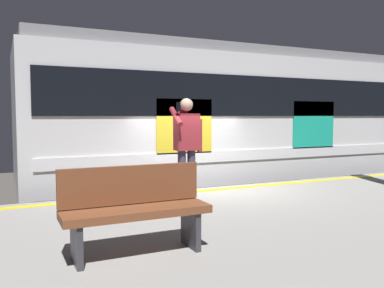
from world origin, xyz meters
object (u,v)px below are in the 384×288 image
(train_carriage, at_px, (221,115))
(bench, at_px, (135,207))
(handbag, at_px, (164,190))
(passenger, at_px, (186,140))

(train_carriage, height_order, bench, train_carriage)
(handbag, bearing_deg, passenger, -165.38)
(passenger, height_order, handbag, passenger)
(passenger, distance_m, handbag, 0.95)
(train_carriage, xyz_separation_m, passenger, (2.33, 2.94, -0.44))
(train_carriage, bearing_deg, passenger, 51.61)
(handbag, relative_size, bench, 0.28)
(passenger, xyz_separation_m, handbag, (0.46, 0.12, -0.81))
(passenger, relative_size, bench, 1.14)
(passenger, height_order, bench, passenger)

